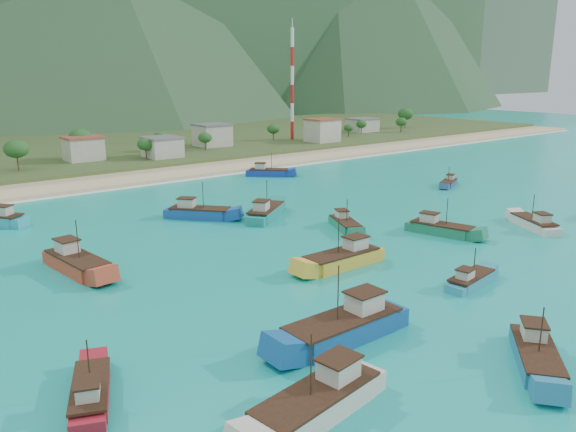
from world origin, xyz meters
TOP-DOWN VIEW (x-y plane):
  - ground at (0.00, 0.00)m, footprint 600.00×600.00m
  - beach at (0.00, 79.00)m, footprint 400.00×18.00m
  - land at (0.00, 140.00)m, footprint 400.00×110.00m
  - surf_line at (0.00, 69.50)m, footprint 400.00×2.50m
  - village at (13.44, 102.69)m, footprint 213.82×24.11m
  - vegetation at (1.24, 103.25)m, footprint 277.54×25.28m
  - radio_tower at (74.51, 108.00)m, footprint 1.20×1.20m
  - boat_0 at (4.09, 28.48)m, footprint 11.74×9.83m
  - boat_2 at (29.34, 61.66)m, footprint 9.89×9.59m
  - boat_3 at (10.17, 14.68)m, footprint 6.42×9.70m
  - boat_4 at (34.67, -4.64)m, footprint 7.45×10.33m
  - boat_5 at (4.32, -12.97)m, footprint 8.72×3.63m
  - boat_10 at (-40.37, -8.93)m, footprint 5.99×9.38m
  - boat_11 at (-7.76, -27.68)m, footprint 10.21×8.92m
  - boat_12 at (19.80, 2.91)m, footprint 5.92×11.21m
  - boat_13 at (-5.15, 35.78)m, footprint 10.29×11.11m
  - boat_16 at (-27.52, -21.27)m, footprint 12.81×5.36m
  - boat_18 at (-31.18, 21.74)m, footprint 5.20×12.92m
  - boat_19 at (-17.36, -13.64)m, footprint 13.80×4.08m
  - boat_22 at (-2.87, 1.65)m, footprint 12.18×3.64m
  - boat_25 at (53.80, 25.96)m, footprint 8.46×5.55m

SIDE VIEW (x-z plane):
  - ground at x=0.00m, z-range 0.00..0.00m
  - beach at x=0.00m, z-range -0.60..0.60m
  - land at x=0.00m, z-range -1.20..1.20m
  - surf_line at x=0.00m, z-range -0.04..0.04m
  - boat_25 at x=53.80m, z-range -1.93..2.91m
  - boat_5 at x=4.32m, z-range -1.98..3.01m
  - boat_10 at x=-40.37m, z-range -2.09..3.25m
  - boat_3 at x=10.17m, z-range -2.16..3.39m
  - boat_4 at x=34.67m, z-range -2.30..3.69m
  - boat_11 at x=-7.76m, z-range -2.37..3.85m
  - boat_2 at x=29.34m, z-range -2.39..3.89m
  - boat_12 at x=19.80m, z-range -2.42..3.94m
  - boat_13 at x=-5.15m, z-range -2.60..4.33m
  - boat_0 at x=4.09m, z-range -2.64..4.41m
  - boat_22 at x=-2.87m, z-range -2.68..4.51m
  - boat_16 at x=-27.52m, z-range -2.73..4.61m
  - boat_18 at x=-31.18m, z-range -2.76..4.67m
  - boat_19 at x=-17.36m, z-range -2.99..5.17m
  - village at x=13.44m, z-range 1.02..8.46m
  - vegetation at x=1.24m, z-range 0.83..9.53m
  - radio_tower at x=74.51m, z-range 1.60..39.81m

